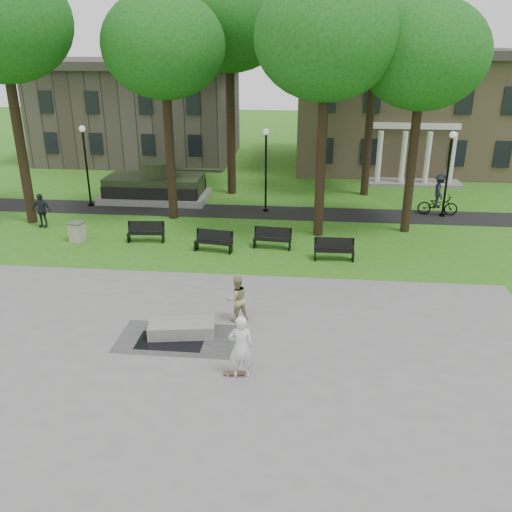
# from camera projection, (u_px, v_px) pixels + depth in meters

# --- Properties ---
(ground) EXTENTS (120.00, 120.00, 0.00)m
(ground) POSITION_uv_depth(u_px,v_px,m) (224.00, 308.00, 20.16)
(ground) COLOR #2F6016
(ground) RESTS_ON ground
(plaza) EXTENTS (22.00, 16.00, 0.02)m
(plaza) POSITION_uv_depth(u_px,v_px,m) (198.00, 387.00, 15.54)
(plaza) COLOR gray
(plaza) RESTS_ON ground
(footpath) EXTENTS (44.00, 2.60, 0.01)m
(footpath) POSITION_uv_depth(u_px,v_px,m) (256.00, 212.00, 31.23)
(footpath) COLOR black
(footpath) RESTS_ON ground
(building_right) EXTENTS (17.00, 12.00, 8.60)m
(building_right) POSITION_uv_depth(u_px,v_px,m) (404.00, 108.00, 41.60)
(building_right) COLOR #9E8460
(building_right) RESTS_ON ground
(building_left) EXTENTS (15.00, 10.00, 7.20)m
(building_left) POSITION_uv_depth(u_px,v_px,m) (141.00, 114.00, 44.30)
(building_left) COLOR #4C443D
(building_left) RESTS_ON ground
(tree_0) EXTENTS (6.80, 6.80, 12.97)m
(tree_0) POSITION_uv_depth(u_px,v_px,m) (1.00, 22.00, 25.84)
(tree_0) COLOR black
(tree_0) RESTS_ON ground
(tree_1) EXTENTS (6.20, 6.20, 11.63)m
(tree_1) POSITION_uv_depth(u_px,v_px,m) (164.00, 46.00, 26.93)
(tree_1) COLOR black
(tree_1) RESTS_ON ground
(tree_2) EXTENTS (6.60, 6.60, 12.16)m
(tree_2) POSITION_uv_depth(u_px,v_px,m) (327.00, 38.00, 24.20)
(tree_2) COLOR black
(tree_2) RESTS_ON ground
(tree_3) EXTENTS (6.00, 6.00, 11.19)m
(tree_3) POSITION_uv_depth(u_px,v_px,m) (423.00, 55.00, 24.97)
(tree_3) COLOR black
(tree_3) RESTS_ON ground
(tree_4) EXTENTS (7.20, 7.20, 13.50)m
(tree_4) POSITION_uv_depth(u_px,v_px,m) (229.00, 18.00, 31.24)
(tree_4) COLOR black
(tree_4) RESTS_ON ground
(tree_5) EXTENTS (6.40, 6.40, 12.44)m
(tree_5) POSITION_uv_depth(u_px,v_px,m) (376.00, 32.00, 31.18)
(tree_5) COLOR black
(tree_5) RESTS_ON ground
(lamp_left) EXTENTS (0.36, 0.36, 4.73)m
(lamp_left) POSITION_uv_depth(u_px,v_px,m) (86.00, 159.00, 31.40)
(lamp_left) COLOR black
(lamp_left) RESTS_ON ground
(lamp_mid) EXTENTS (0.36, 0.36, 4.73)m
(lamp_mid) POSITION_uv_depth(u_px,v_px,m) (266.00, 163.00, 30.42)
(lamp_mid) COLOR black
(lamp_mid) RESTS_ON ground
(lamp_right) EXTENTS (0.36, 0.36, 4.73)m
(lamp_right) POSITION_uv_depth(u_px,v_px,m) (448.00, 167.00, 29.49)
(lamp_right) COLOR black
(lamp_right) RESTS_ON ground
(tank_monument) EXTENTS (7.45, 3.40, 2.40)m
(tank_monument) POSITION_uv_depth(u_px,v_px,m) (156.00, 186.00, 33.36)
(tank_monument) COLOR gray
(tank_monument) RESTS_ON ground
(puddle) EXTENTS (2.20, 1.20, 0.00)m
(puddle) POSITION_uv_depth(u_px,v_px,m) (171.00, 341.00, 17.87)
(puddle) COLOR black
(puddle) RESTS_ON plaza
(concrete_block) EXTENTS (2.33, 1.35, 0.45)m
(concrete_block) POSITION_uv_depth(u_px,v_px,m) (182.00, 328.00, 18.24)
(concrete_block) COLOR gray
(concrete_block) RESTS_ON plaza
(skateboard) EXTENTS (0.80, 0.30, 0.07)m
(skateboard) POSITION_uv_depth(u_px,v_px,m) (237.00, 374.00, 16.10)
(skateboard) COLOR brown
(skateboard) RESTS_ON plaza
(skateboarder) EXTENTS (0.80, 0.58, 2.01)m
(skateboarder) POSITION_uv_depth(u_px,v_px,m) (241.00, 347.00, 15.67)
(skateboarder) COLOR silver
(skateboarder) RESTS_ON plaza
(friend_watching) EXTENTS (1.04, 0.98, 1.71)m
(friend_watching) POSITION_uv_depth(u_px,v_px,m) (237.00, 299.00, 18.91)
(friend_watching) COLOR tan
(friend_watching) RESTS_ON plaza
(pedestrian_walker) EXTENTS (1.10, 0.53, 1.81)m
(pedestrian_walker) POSITION_uv_depth(u_px,v_px,m) (41.00, 210.00, 28.49)
(pedestrian_walker) COLOR #21262C
(pedestrian_walker) RESTS_ON ground
(cyclist) EXTENTS (2.23, 1.27, 2.37)m
(cyclist) POSITION_uv_depth(u_px,v_px,m) (439.00, 198.00, 30.43)
(cyclist) COLOR black
(cyclist) RESTS_ON ground
(park_bench_0) EXTENTS (1.83, 0.66, 1.00)m
(park_bench_0) POSITION_uv_depth(u_px,v_px,m) (146.00, 231.00, 26.57)
(park_bench_0) COLOR black
(park_bench_0) RESTS_ON ground
(park_bench_1) EXTENTS (1.85, 0.79, 1.00)m
(park_bench_1) POSITION_uv_depth(u_px,v_px,m) (214.00, 240.00, 25.38)
(park_bench_1) COLOR black
(park_bench_1) RESTS_ON ground
(park_bench_2) EXTENTS (1.83, 0.69, 1.00)m
(park_bench_2) POSITION_uv_depth(u_px,v_px,m) (272.00, 237.00, 25.74)
(park_bench_2) COLOR black
(park_bench_2) RESTS_ON ground
(park_bench_3) EXTENTS (1.81, 0.56, 1.00)m
(park_bench_3) POSITION_uv_depth(u_px,v_px,m) (334.00, 249.00, 24.38)
(park_bench_3) COLOR black
(park_bench_3) RESTS_ON ground
(trash_bin) EXTENTS (0.76, 0.76, 0.96)m
(trash_bin) POSITION_uv_depth(u_px,v_px,m) (77.00, 232.00, 26.64)
(trash_bin) COLOR #B0A191
(trash_bin) RESTS_ON ground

